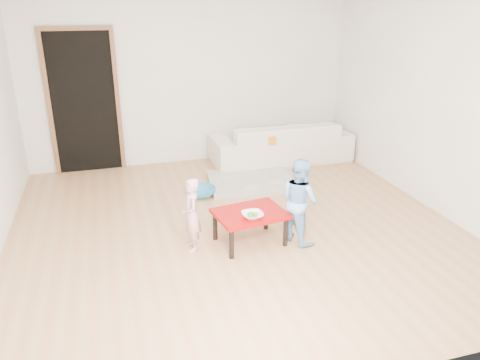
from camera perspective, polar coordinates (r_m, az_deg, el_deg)
name	(u,v)px	position (r m, az deg, el deg)	size (l,w,h in m)	color
floor	(235,226)	(5.44, -0.59, -5.65)	(5.00, 5.00, 0.01)	#B3784C
back_wall	(191,80)	(7.38, -6.00, 12.08)	(5.00, 0.02, 2.60)	white
right_wall	(436,103)	(6.14, 22.74, 8.70)	(0.02, 5.00, 2.60)	white
doorway	(84,104)	(7.30, -18.46, 8.82)	(1.02, 0.08, 2.11)	brown
sofa	(280,142)	(7.53, 4.96, 4.67)	(2.21, 0.86, 0.65)	silver
cushion	(259,137)	(7.17, 2.34, 5.25)	(0.48, 0.43, 0.13)	orange
red_table	(250,227)	(5.02, 1.21, -5.79)	(0.72, 0.54, 0.36)	#980808
bowl	(253,215)	(4.81, 1.54, -4.32)	(0.22, 0.22, 0.05)	white
broccoli	(253,215)	(4.80, 1.54, -4.31)	(0.12, 0.12, 0.06)	#2D5919
child_pink	(191,215)	(4.83, -5.94, -4.26)	(0.29, 0.19, 0.78)	#CF5E6F
child_blue	(300,201)	(4.99, 7.28, -2.51)	(0.45, 0.35, 0.93)	#598ECF
basin	(201,192)	(6.24, -4.74, -1.47)	(0.38, 0.38, 0.12)	teal
blanket	(252,181)	(6.66, 1.41, -0.17)	(1.20, 1.00, 0.06)	#BAB2A4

